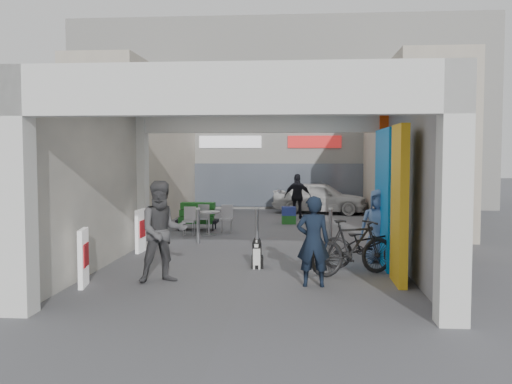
# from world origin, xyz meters

# --- Properties ---
(ground) EXTENTS (90.00, 90.00, 0.00)m
(ground) POSITION_xyz_m (0.00, 0.00, 0.00)
(ground) COLOR #525357
(ground) RESTS_ON ground
(arcade_canopy) EXTENTS (6.40, 6.45, 6.40)m
(arcade_canopy) POSITION_xyz_m (0.54, -0.82, 2.30)
(arcade_canopy) COLOR silver
(arcade_canopy) RESTS_ON ground
(far_building) EXTENTS (18.00, 4.08, 8.00)m
(far_building) POSITION_xyz_m (-0.00, 13.99, 3.99)
(far_building) COLOR white
(far_building) RESTS_ON ground
(plaza_bldg_left) EXTENTS (2.00, 9.00, 5.00)m
(plaza_bldg_left) POSITION_xyz_m (-4.50, 7.50, 2.50)
(plaza_bldg_left) COLOR beige
(plaza_bldg_left) RESTS_ON ground
(plaza_bldg_right) EXTENTS (2.00, 9.00, 5.00)m
(plaza_bldg_right) POSITION_xyz_m (4.50, 7.50, 2.50)
(plaza_bldg_right) COLOR beige
(plaza_bldg_right) RESTS_ON ground
(bollard_left) EXTENTS (0.09, 0.09, 0.90)m
(bollard_left) POSITION_xyz_m (-1.64, 2.59, 0.45)
(bollard_left) COLOR gray
(bollard_left) RESTS_ON ground
(bollard_center) EXTENTS (0.09, 0.09, 0.94)m
(bollard_center) POSITION_xyz_m (-0.11, 2.30, 0.47)
(bollard_center) COLOR gray
(bollard_center) RESTS_ON ground
(bollard_right) EXTENTS (0.09, 0.09, 0.92)m
(bollard_right) POSITION_xyz_m (1.72, 2.59, 0.46)
(bollard_right) COLOR gray
(bollard_right) RESTS_ON ground
(advert_board_near) EXTENTS (0.18, 0.56, 1.00)m
(advert_board_near) POSITION_xyz_m (-2.75, -2.27, 0.51)
(advert_board_near) COLOR white
(advert_board_near) RESTS_ON ground
(advert_board_far) EXTENTS (0.12, 0.55, 1.00)m
(advert_board_far) POSITION_xyz_m (-2.75, 1.21, 0.51)
(advert_board_far) COLOR white
(advert_board_far) RESTS_ON ground
(cafe_set) EXTENTS (1.32, 1.07, 0.80)m
(cafe_set) POSITION_xyz_m (-1.73, 4.44, 0.28)
(cafe_set) COLOR #AAAAAF
(cafe_set) RESTS_ON ground
(produce_stand) EXTENTS (1.24, 0.67, 0.82)m
(produce_stand) POSITION_xyz_m (-2.16, 5.25, 0.32)
(produce_stand) COLOR black
(produce_stand) RESTS_ON ground
(crate_stack) EXTENTS (0.48, 0.39, 0.56)m
(crate_stack) POSITION_xyz_m (0.57, 6.94, 0.28)
(crate_stack) COLOR #1B5F22
(crate_stack) RESTS_ON ground
(border_collie) EXTENTS (0.23, 0.46, 0.63)m
(border_collie) POSITION_xyz_m (0.11, -0.45, 0.25)
(border_collie) COLOR black
(border_collie) RESTS_ON ground
(man_with_dog) EXTENTS (0.58, 0.39, 1.57)m
(man_with_dog) POSITION_xyz_m (1.19, -1.93, 0.78)
(man_with_dog) COLOR black
(man_with_dog) RESTS_ON ground
(man_back_turned) EXTENTS (1.09, 0.99, 1.81)m
(man_back_turned) POSITION_xyz_m (-1.47, -1.82, 0.91)
(man_back_turned) COLOR #434346
(man_back_turned) RESTS_ON ground
(man_elderly) EXTENTS (0.81, 0.58, 1.55)m
(man_elderly) POSITION_xyz_m (2.60, 0.40, 0.77)
(man_elderly) COLOR #5675A8
(man_elderly) RESTS_ON ground
(man_crates) EXTENTS (0.94, 0.41, 1.59)m
(man_crates) POSITION_xyz_m (0.84, 8.45, 0.80)
(man_crates) COLOR black
(man_crates) RESTS_ON ground
(bicycle_front) EXTENTS (1.95, 0.89, 0.99)m
(bicycle_front) POSITION_xyz_m (2.30, -0.44, 0.49)
(bicycle_front) COLOR black
(bicycle_front) RESTS_ON ground
(bicycle_rear) EXTENTS (1.82, 1.22, 1.07)m
(bicycle_rear) POSITION_xyz_m (1.96, -0.95, 0.53)
(bicycle_rear) COLOR black
(bicycle_rear) RESTS_ON ground
(white_van) EXTENTS (3.82, 2.08, 1.23)m
(white_van) POSITION_xyz_m (1.70, 10.41, 0.62)
(white_van) COLOR silver
(white_van) RESTS_ON ground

